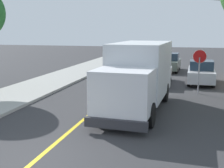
{
  "coord_description": "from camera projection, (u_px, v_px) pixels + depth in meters",
  "views": [
    {
      "loc": [
        4.26,
        -7.35,
        3.83
      ],
      "look_at": [
        0.97,
        5.47,
        1.4
      ],
      "focal_mm": 47.76,
      "sensor_mm": 36.0,
      "label": 1
    }
  ],
  "objects": [
    {
      "name": "parked_car_near",
      "position": [
        158.0,
        73.0,
        21.34
      ],
      "size": [
        1.82,
        4.41,
        1.67
      ],
      "color": "#B7B7BC",
      "rests_on": "ground"
    },
    {
      "name": "parked_van_across",
      "position": [
        201.0,
        73.0,
        21.3
      ],
      "size": [
        1.89,
        4.44,
        1.67
      ],
      "color": "#B7B7BC",
      "rests_on": "ground"
    },
    {
      "name": "parked_car_mid",
      "position": [
        169.0,
        63.0,
        27.76
      ],
      "size": [
        1.98,
        4.47,
        1.67
      ],
      "color": "#4C564C",
      "rests_on": "ground"
    },
    {
      "name": "centre_line_yellow",
      "position": [
        115.0,
        93.0,
        18.26
      ],
      "size": [
        0.16,
        56.0,
        0.01
      ],
      "primitive_type": "cube",
      "color": "gold",
      "rests_on": "ground"
    },
    {
      "name": "stop_sign",
      "position": [
        199.0,
        63.0,
        17.73
      ],
      "size": [
        0.8,
        0.1,
        2.65
      ],
      "color": "gray",
      "rests_on": "ground"
    },
    {
      "name": "box_truck",
      "position": [
        138.0,
        73.0,
        14.24
      ],
      "size": [
        2.74,
        7.29,
        3.2
      ],
      "color": "silver",
      "rests_on": "ground"
    },
    {
      "name": "ground_plane",
      "position": [
        34.0,
        162.0,
        8.74
      ],
      "size": [
        120.0,
        120.0,
        0.0
      ],
      "primitive_type": "plane",
      "color": "#303033"
    }
  ]
}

